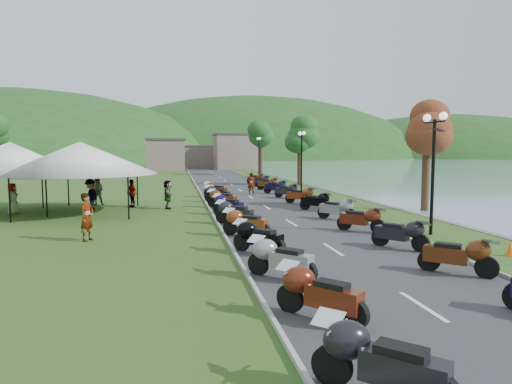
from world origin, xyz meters
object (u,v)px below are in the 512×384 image
pedestrian_b (98,205)px  pedestrian_c (91,212)px  pedestrian_a (88,241)px  vendor_tent_main (81,178)px

pedestrian_b → pedestrian_c: (0.17, -3.28, 0.00)m
pedestrian_a → pedestrian_b: 12.08m
pedestrian_c → pedestrian_b: bearing=144.4°
vendor_tent_main → pedestrian_b: (0.20, 3.88, -2.00)m
vendor_tent_main → pedestrian_a: vendor_tent_main is taller
pedestrian_a → pedestrian_b: bearing=33.6°
pedestrian_c → vendor_tent_main: bearing=-70.4°
vendor_tent_main → pedestrian_b: size_ratio=3.10×
pedestrian_a → pedestrian_c: size_ratio=1.00×
pedestrian_a → vendor_tent_main: bearing=38.4°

